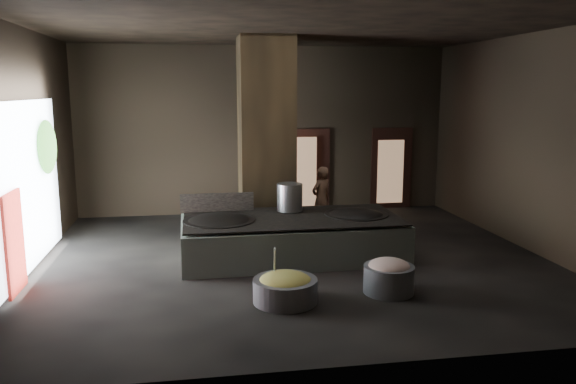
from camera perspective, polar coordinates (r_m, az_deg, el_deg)
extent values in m
cube|color=black|center=(11.36, 0.57, -7.02)|extent=(10.00, 9.00, 0.10)
cube|color=black|center=(10.91, 0.61, 16.72)|extent=(10.00, 9.00, 0.10)
cube|color=black|center=(15.38, -2.36, 6.27)|extent=(10.00, 0.10, 4.50)
cube|color=black|center=(6.50, 7.54, 0.61)|extent=(10.00, 0.10, 4.50)
cube|color=black|center=(11.19, -25.86, 3.72)|extent=(0.10, 9.00, 4.50)
cube|color=black|center=(12.77, 23.59, 4.59)|extent=(0.10, 9.00, 4.50)
cube|color=black|center=(12.72, -2.23, 5.42)|extent=(1.20, 1.20, 4.50)
cube|color=#B3C7B3|center=(11.34, 0.39, -4.78)|extent=(4.41, 2.17, 0.76)
cube|color=black|center=(11.24, 0.39, -2.64)|extent=(4.28, 2.05, 0.03)
ellipsoid|color=black|center=(11.06, -7.01, -3.28)|extent=(1.38, 1.38, 0.38)
cylinder|color=black|center=(11.04, -7.01, -2.92)|extent=(1.41, 1.41, 0.05)
ellipsoid|color=black|center=(11.60, 6.94, -2.63)|extent=(1.28, 1.28, 0.36)
cylinder|color=black|center=(11.58, 6.95, -2.29)|extent=(1.31, 1.31, 0.05)
cylinder|color=#AEB3B7|center=(11.71, 0.18, -0.53)|extent=(0.53, 0.53, 0.57)
cube|color=black|center=(11.78, -7.20, -1.05)|extent=(1.52, 0.08, 0.38)
imported|color=#8E6148|center=(13.42, 3.39, -0.69)|extent=(0.67, 0.61, 1.55)
cylinder|color=slate|center=(9.07, -0.29, -9.97)|extent=(1.31, 1.31, 0.38)
ellipsoid|color=#8AAD53|center=(9.02, -0.29, -9.01)|extent=(0.85, 0.85, 0.26)
cylinder|color=#AEB3B7|center=(9.07, -1.38, -7.56)|extent=(0.07, 0.41, 0.73)
cylinder|color=slate|center=(9.61, 10.20, -8.70)|extent=(1.10, 1.10, 0.46)
ellipsoid|color=tan|center=(9.54, 10.24, -7.46)|extent=(0.70, 0.70, 0.27)
cube|color=black|center=(15.60, 2.10, 2.08)|extent=(1.18, 0.08, 2.38)
cube|color=#8C6647|center=(15.39, 1.31, 1.79)|extent=(0.87, 0.04, 2.05)
cube|color=black|center=(16.24, 10.43, 2.25)|extent=(1.18, 0.08, 2.38)
cube|color=#8C6647|center=(16.20, 10.35, 2.05)|extent=(0.76, 0.04, 1.80)
cube|color=white|center=(11.43, -24.85, 0.63)|extent=(0.04, 4.20, 3.10)
cube|color=maroon|center=(10.34, -26.04, -4.66)|extent=(0.05, 0.90, 1.70)
ellipsoid|color=#194714|center=(12.39, -23.29, 4.23)|extent=(0.28, 1.10, 1.10)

